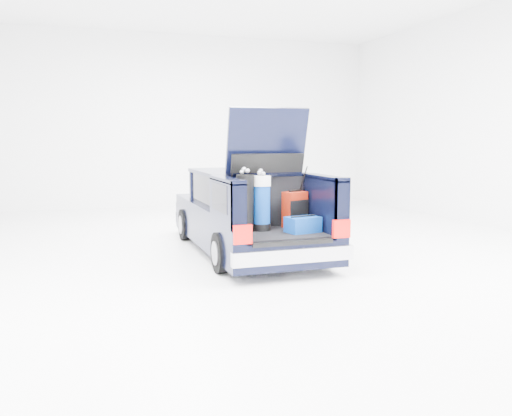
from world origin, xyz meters
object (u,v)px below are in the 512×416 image
object	(u,v)px
red_suitcase	(295,210)
black_golf_bag	(245,203)
blue_duffel	(303,224)
car	(245,213)
blue_golf_bag	(262,203)

from	to	relation	value
red_suitcase	black_golf_bag	distance (m)	0.88
blue_duffel	red_suitcase	bearing A→B (deg)	71.13
black_golf_bag	blue_duffel	world-z (taller)	black_golf_bag
car	red_suitcase	bearing A→B (deg)	-71.05
black_golf_bag	blue_golf_bag	world-z (taller)	black_golf_bag
black_golf_bag	blue_duffel	xyz separation A→B (m)	(0.80, -0.35, -0.32)
blue_golf_bag	blue_duffel	bearing A→B (deg)	-9.90
red_suitcase	blue_duffel	size ratio (longest dim) A/B	1.10
blue_golf_bag	black_golf_bag	bearing A→B (deg)	-155.09
red_suitcase	black_golf_bag	size ratio (longest dim) A/B	0.62
red_suitcase	blue_golf_bag	bearing A→B (deg)	169.48
blue_golf_bag	car	bearing A→B (deg)	106.99
car	blue_golf_bag	size ratio (longest dim) A/B	4.91
black_golf_bag	blue_golf_bag	bearing A→B (deg)	1.45
black_golf_bag	blue_duffel	distance (m)	0.93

